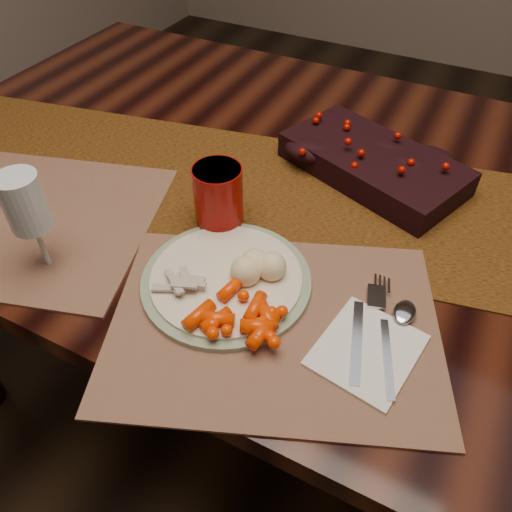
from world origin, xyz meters
The scene contains 15 objects.
floor centered at (0.00, 0.00, 0.00)m, with size 5.00×5.00×0.00m, color black.
dining_table centered at (0.00, 0.00, 0.38)m, with size 1.80×1.00×0.75m, color black.
table_runner centered at (0.04, -0.04, 0.75)m, with size 1.78×0.37×0.00m, color #38260A.
centerpiece centered at (0.04, 0.07, 0.79)m, with size 0.33×0.17×0.07m, color black, non-canonical shape.
placemat_main centered at (0.03, -0.33, 0.75)m, with size 0.46×0.33×0.00m, color brown.
placemat_second centered at (-0.48, -0.33, 0.75)m, with size 0.50×0.36×0.00m, color #96714F.
dinner_plate centered at (-0.06, -0.30, 0.76)m, with size 0.26×0.26×0.01m, color beige.
baby_carrots centered at (-0.01, -0.36, 0.78)m, with size 0.11×0.09×0.02m, color #F33500, non-canonical shape.
mashed_potatoes centered at (-0.03, -0.27, 0.79)m, with size 0.09×0.08×0.05m, color beige, non-canonical shape.
turkey_shreds centered at (-0.11, -0.35, 0.78)m, with size 0.07×0.06×0.02m, color #9F7E6B, non-canonical shape.
napkin centered at (0.16, -0.32, 0.76)m, with size 0.12×0.14×0.00m, color silver.
fork centered at (0.15, -0.30, 0.76)m, with size 0.03×0.18×0.00m, color #9C9BB8, non-canonical shape.
spoon centered at (0.19, -0.30, 0.76)m, with size 0.03×0.16×0.00m, color silver, non-canonical shape.
red_cup centered at (-0.14, -0.19, 0.81)m, with size 0.08×0.08×0.11m, color #870A05.
wine_glass centered at (-0.33, -0.39, 0.83)m, with size 0.06×0.06×0.17m, color silver, non-canonical shape.
Camera 1 is at (0.21, -0.73, 1.31)m, focal length 35.00 mm.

